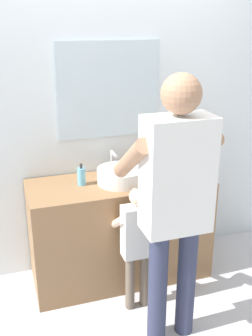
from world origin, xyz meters
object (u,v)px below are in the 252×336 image
Objects in this scene: toothbrush_cup at (160,168)px; adult_parent at (175,191)px; soap_bottle at (81,176)px; child_toddler at (137,238)px.

adult_parent reaches higher than toothbrush_cup.
soap_bottle is 0.86m from adult_parent.
soap_bottle is (-0.63, -0.02, 0.01)m from toothbrush_cup.
child_toddler is at bearing 110.43° from adult_parent.
toothbrush_cup is 0.12× the size of adult_parent.
child_toddler is (-0.34, -0.45, -0.32)m from toothbrush_cup.
adult_parent reaches higher than child_toddler.
toothbrush_cup is 0.65m from child_toddler.
toothbrush_cup reaches higher than soap_bottle.
soap_bottle is 0.10× the size of adult_parent.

